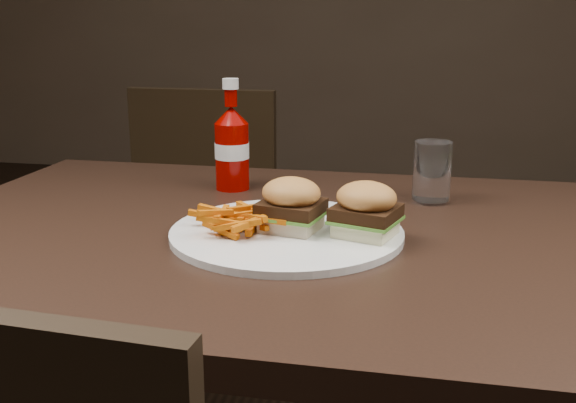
% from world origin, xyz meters
% --- Properties ---
extents(dining_table, '(1.20, 0.80, 0.04)m').
position_xyz_m(dining_table, '(0.00, 0.00, 0.73)').
color(dining_table, black).
rests_on(dining_table, ground).
extents(chair_far, '(0.42, 0.42, 0.04)m').
position_xyz_m(chair_far, '(-0.39, 0.92, 0.43)').
color(chair_far, black).
rests_on(chair_far, ground).
extents(plate, '(0.34, 0.34, 0.01)m').
position_xyz_m(plate, '(-0.00, -0.04, 0.76)').
color(plate, white).
rests_on(plate, dining_table).
extents(sandwich_half_a, '(0.09, 0.09, 0.02)m').
position_xyz_m(sandwich_half_a, '(0.00, -0.04, 0.77)').
color(sandwich_half_a, beige).
rests_on(sandwich_half_a, plate).
extents(sandwich_half_b, '(0.09, 0.09, 0.02)m').
position_xyz_m(sandwich_half_b, '(0.11, -0.04, 0.77)').
color(sandwich_half_b, '#FDF7BE').
rests_on(sandwich_half_b, plate).
extents(fries_pile, '(0.13, 0.13, 0.04)m').
position_xyz_m(fries_pile, '(-0.07, -0.05, 0.78)').
color(fries_pile, '#AA5201').
rests_on(fries_pile, plate).
extents(ketchup_bottle, '(0.06, 0.06, 0.12)m').
position_xyz_m(ketchup_bottle, '(-0.16, 0.22, 0.81)').
color(ketchup_bottle, '#7D0200').
rests_on(ketchup_bottle, dining_table).
extents(tumbler, '(0.07, 0.07, 0.10)m').
position_xyz_m(tumbler, '(0.20, 0.20, 0.81)').
color(tumbler, white).
rests_on(tumbler, dining_table).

